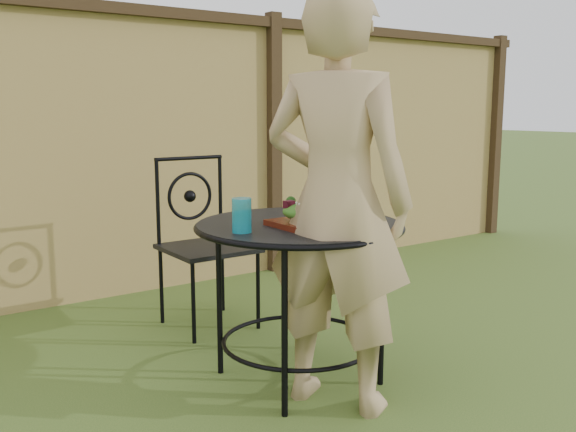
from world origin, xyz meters
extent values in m
cube|color=tan|center=(0.00, 2.20, 0.90)|extent=(8.00, 0.05, 1.80)
cube|color=black|center=(0.00, 2.15, 1.83)|extent=(8.00, 0.07, 0.07)
cube|color=black|center=(1.30, 2.15, 0.95)|extent=(0.09, 0.09, 1.90)
cube|color=black|center=(3.90, 2.15, 0.95)|extent=(0.09, 0.09, 1.90)
cylinder|color=black|center=(0.27, 0.43, 0.71)|extent=(0.90, 0.90, 0.02)
torus|color=black|center=(0.27, 0.43, 0.71)|extent=(0.92, 0.92, 0.02)
torus|color=black|center=(0.27, 0.43, 0.18)|extent=(0.70, 0.70, 0.02)
cylinder|color=black|center=(0.53, 0.69, 0.35)|extent=(0.03, 0.03, 0.71)
cylinder|color=black|center=(0.01, 0.69, 0.35)|extent=(0.03, 0.03, 0.71)
cylinder|color=black|center=(0.01, 0.16, 0.35)|extent=(0.03, 0.03, 0.71)
cylinder|color=black|center=(0.53, 0.16, 0.35)|extent=(0.03, 0.03, 0.71)
cube|color=black|center=(0.28, 1.30, 0.45)|extent=(0.46, 0.46, 0.03)
cylinder|color=black|center=(0.28, 1.51, 0.94)|extent=(0.42, 0.02, 0.02)
torus|color=black|center=(0.28, 1.51, 0.72)|extent=(0.28, 0.02, 0.28)
cylinder|color=black|center=(0.08, 1.10, 0.22)|extent=(0.02, 0.02, 0.44)
cylinder|color=black|center=(0.48, 1.10, 0.22)|extent=(0.02, 0.02, 0.44)
cylinder|color=black|center=(0.08, 1.50, 0.22)|extent=(0.02, 0.02, 0.44)
cylinder|color=black|center=(0.48, 1.50, 0.22)|extent=(0.02, 0.02, 0.44)
cylinder|color=black|center=(0.08, 1.51, 0.70)|extent=(0.02, 0.02, 0.50)
cylinder|color=black|center=(0.48, 1.51, 0.70)|extent=(0.02, 0.02, 0.50)
imported|color=tan|center=(0.25, 0.15, 0.85)|extent=(0.66, 0.74, 1.70)
cube|color=#3C0C08|center=(0.25, 0.34, 0.74)|extent=(0.27, 0.27, 0.02)
ellipsoid|color=#235614|center=(0.25, 0.34, 0.79)|extent=(0.21, 0.21, 0.08)
cylinder|color=silver|center=(0.26, 0.34, 0.92)|extent=(0.01, 0.01, 0.18)
cylinder|color=#0E8DA9|center=(-0.05, 0.38, 0.79)|extent=(0.08, 0.08, 0.14)
camera|label=1|loc=(-1.37, -1.81, 1.22)|focal=40.00mm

